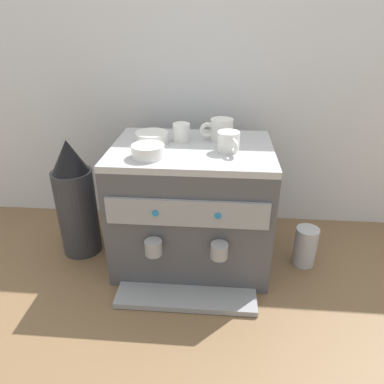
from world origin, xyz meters
The scene contains 10 objects.
ground_plane centered at (0.00, 0.00, 0.00)m, with size 4.00×4.00×0.00m, color brown.
tiled_backsplash_wall centered at (0.00, 0.33, 0.57)m, with size 2.80×0.03×1.13m, color silver.
espresso_machine centered at (0.00, 0.00, 0.23)m, with size 0.55×0.51×0.46m.
ceramic_cup_0 centered at (0.12, -0.04, 0.49)m, with size 0.07×0.11×0.07m.
ceramic_cup_1 centered at (0.10, 0.09, 0.49)m, with size 0.12×0.08×0.07m.
ceramic_cup_2 centered at (-0.04, 0.06, 0.49)m, with size 0.06×0.09×0.06m.
ceramic_bowl_0 centered at (-0.14, 0.03, 0.47)m, with size 0.12×0.12×0.04m.
ceramic_bowl_1 centered at (-0.13, -0.11, 0.48)m, with size 0.10×0.10×0.04m.
coffee_grinder centered at (-0.45, 0.01, 0.22)m, with size 0.15×0.15×0.47m.
milk_pitcher centered at (0.43, -0.01, 0.08)m, with size 0.09×0.09×0.15m, color #B7B7BC.
Camera 1 is at (0.09, -1.15, 0.87)m, focal length 33.40 mm.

